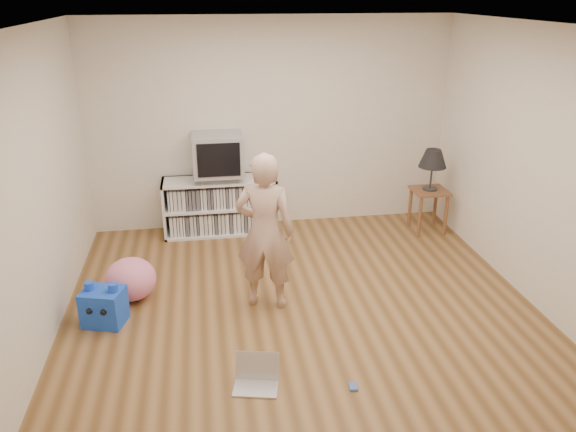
# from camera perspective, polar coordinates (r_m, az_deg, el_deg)

# --- Properties ---
(ground) EXTENTS (4.50, 4.50, 0.00)m
(ground) POSITION_cam_1_polar(r_m,az_deg,el_deg) (5.47, 1.47, -9.52)
(ground) COLOR brown
(ground) RESTS_ON ground
(walls) EXTENTS (4.52, 4.52, 2.60)m
(walls) POSITION_cam_1_polar(r_m,az_deg,el_deg) (4.92, 1.61, 3.48)
(walls) COLOR silver
(walls) RESTS_ON ground
(ceiling) EXTENTS (4.50, 4.50, 0.01)m
(ceiling) POSITION_cam_1_polar(r_m,az_deg,el_deg) (4.67, 1.79, 18.78)
(ceiling) COLOR white
(ceiling) RESTS_ON walls
(media_unit) EXTENTS (1.40, 0.45, 0.70)m
(media_unit) POSITION_cam_1_polar(r_m,az_deg,el_deg) (7.08, -6.90, 1.08)
(media_unit) COLOR white
(media_unit) RESTS_ON ground
(dvd_deck) EXTENTS (0.45, 0.35, 0.07)m
(dvd_deck) POSITION_cam_1_polar(r_m,az_deg,el_deg) (6.94, -7.03, 4.01)
(dvd_deck) COLOR gray
(dvd_deck) RESTS_ON media_unit
(crt_tv) EXTENTS (0.60, 0.53, 0.50)m
(crt_tv) POSITION_cam_1_polar(r_m,az_deg,el_deg) (6.86, -7.14, 6.26)
(crt_tv) COLOR #9A9A9F
(crt_tv) RESTS_ON dvd_deck
(side_table) EXTENTS (0.42, 0.42, 0.55)m
(side_table) POSITION_cam_1_polar(r_m,az_deg,el_deg) (7.25, 14.11, 1.61)
(side_table) COLOR brown
(side_table) RESTS_ON ground
(table_lamp) EXTENTS (0.34, 0.34, 0.52)m
(table_lamp) POSITION_cam_1_polar(r_m,az_deg,el_deg) (7.09, 14.50, 5.59)
(table_lamp) COLOR #333333
(table_lamp) RESTS_ON side_table
(person) EXTENTS (0.64, 0.51, 1.53)m
(person) POSITION_cam_1_polar(r_m,az_deg,el_deg) (5.23, -2.36, -1.63)
(person) COLOR tan
(person) RESTS_ON ground
(laptop) EXTENTS (0.39, 0.34, 0.23)m
(laptop) POSITION_cam_1_polar(r_m,az_deg,el_deg) (4.55, -3.21, -15.98)
(laptop) COLOR silver
(laptop) RESTS_ON ground
(playing_cards) EXTENTS (0.08, 0.10, 0.02)m
(playing_cards) POSITION_cam_1_polar(r_m,az_deg,el_deg) (4.57, 6.66, -16.84)
(playing_cards) COLOR #466BBC
(playing_cards) RESTS_ON ground
(plush_blue) EXTENTS (0.43, 0.38, 0.42)m
(plush_blue) POSITION_cam_1_polar(r_m,az_deg,el_deg) (5.46, -18.21, -8.71)
(plush_blue) COLOR blue
(plush_blue) RESTS_ON ground
(plush_pink) EXTENTS (0.64, 0.64, 0.42)m
(plush_pink) POSITION_cam_1_polar(r_m,az_deg,el_deg) (5.78, -15.69, -6.20)
(plush_pink) COLOR pink
(plush_pink) RESTS_ON ground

